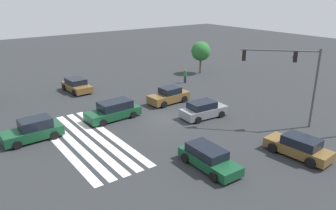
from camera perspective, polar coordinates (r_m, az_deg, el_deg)
The scene contains 12 objects.
ground_plane at distance 29.29m, azimuth 0.00°, elevation -2.41°, with size 123.91×123.91×0.00m, color #2B2D30.
crosswalk_markings at distance 25.87m, azimuth -13.93°, elevation -6.10°, with size 12.41×4.40×0.01m.
traffic_signal_mast at distance 28.24m, azimuth 21.03°, elevation 5.52°, with size 4.46×4.46×6.61m.
car_0 at distance 27.12m, azimuth -22.42°, elevation -4.08°, with size 2.20×4.44×1.65m.
car_1 at distance 33.23m, azimuth 0.17°, elevation 1.61°, with size 2.22×4.41×1.59m.
car_2 at distance 29.56m, azimuth 6.17°, elevation -0.83°, with size 2.29×4.37×1.51m.
car_3 at distance 21.55m, azimuth 7.04°, elevation -9.11°, with size 4.59×2.04×1.36m.
car_4 at distance 29.50m, azimuth -9.43°, elevation -0.95°, with size 2.32×4.92×1.60m.
car_5 at distance 38.41m, azimuth -15.63°, elevation 3.32°, with size 4.35×2.35×1.47m.
car_6 at distance 24.40m, azimuth 21.80°, elevation -6.78°, with size 4.59×2.22×1.47m.
pedestrian at distance 40.48m, azimuth 3.01°, elevation 5.20°, with size 0.41×0.41×1.71m.
tree_corner_c at distance 45.14m, azimuth 5.73°, elevation 9.30°, with size 2.60×2.60×4.33m.
Camera 1 is at (21.89, -16.11, 10.92)m, focal length 35.00 mm.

